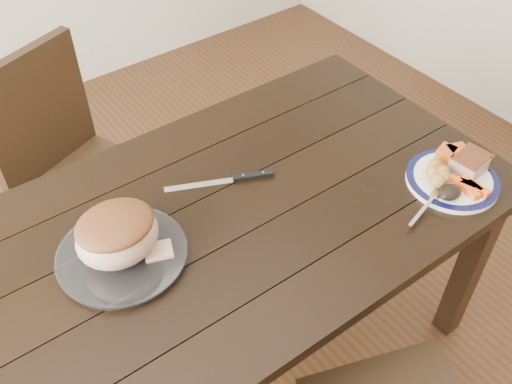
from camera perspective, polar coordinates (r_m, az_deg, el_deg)
ground at (r=2.17m, az=-2.09°, el=-15.95°), size 4.00×4.00×0.00m
dining_table at (r=1.63m, az=-2.68°, el=-4.38°), size 1.61×0.91×0.75m
chair_far at (r=2.17m, az=-17.98°, el=2.85°), size 0.55×0.55×0.93m
dinner_plate at (r=1.74m, az=19.03°, el=1.13°), size 0.26×0.26×0.02m
plate_rim at (r=1.74m, az=19.09°, el=1.33°), size 0.26×0.26×0.02m
serving_platter at (r=1.49m, az=-13.20°, el=-6.24°), size 0.32×0.32×0.02m
pork_slice at (r=1.76m, az=20.59°, el=2.65°), size 0.11×0.09×0.05m
roasted_potatoes at (r=1.70m, az=17.74°, el=1.70°), size 0.09×0.09×0.04m
carrot_batons at (r=1.70m, az=20.63°, el=0.46°), size 0.06×0.11×0.02m
pumpkin_wedges at (r=1.78m, az=18.94°, el=3.71°), size 0.10×0.07×0.04m
dark_mushroom at (r=1.66m, az=18.83°, el=-0.02°), size 0.07×0.05×0.03m
fork at (r=1.63m, az=16.76°, el=-1.21°), size 0.18×0.06×0.00m
roast_joint at (r=1.43m, az=-13.68°, el=-4.31°), size 0.21×0.18×0.14m
cut_slice at (r=1.46m, az=-9.72°, el=-5.87°), size 0.09×0.08×0.02m
carving_knife at (r=1.66m, az=-1.62°, el=1.41°), size 0.30×0.15×0.01m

